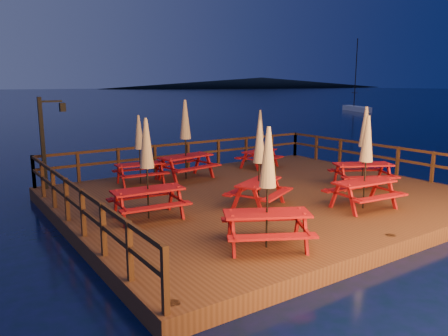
# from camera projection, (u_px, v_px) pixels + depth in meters

# --- Properties ---
(ground) EXTENTS (500.00, 500.00, 0.00)m
(ground) POSITION_uv_depth(u_px,v_px,m) (264.00, 206.00, 13.85)
(ground) COLOR black
(ground) RESTS_ON ground
(deck) EXTENTS (12.00, 10.00, 0.40)m
(deck) POSITION_uv_depth(u_px,v_px,m) (264.00, 200.00, 13.81)
(deck) COLOR #4A2A17
(deck) RESTS_ON ground
(deck_piles) EXTENTS (11.44, 9.44, 1.40)m
(deck_piles) POSITION_uv_depth(u_px,v_px,m) (263.00, 215.00, 13.91)
(deck_piles) COLOR #352211
(deck_piles) RESTS_ON ground
(railing) EXTENTS (11.80, 9.75, 1.10)m
(railing) POSITION_uv_depth(u_px,v_px,m) (232.00, 161.00, 15.07)
(railing) COLOR #352211
(railing) RESTS_ON deck
(lamp_post) EXTENTS (0.85, 0.18, 3.00)m
(lamp_post) POSITION_uv_depth(u_px,v_px,m) (47.00, 134.00, 14.17)
(lamp_post) COLOR black
(lamp_post) RESTS_ON deck
(headland_right) EXTENTS (230.40, 86.40, 7.00)m
(headland_right) POSITION_uv_depth(u_px,v_px,m) (262.00, 83.00, 301.73)
(headland_right) COLOR black
(headland_right) RESTS_ON ground
(sailboat) EXTENTS (3.79, 6.42, 9.74)m
(sailboat) POSITION_uv_depth(u_px,v_px,m) (356.00, 109.00, 59.09)
(sailboat) COLOR white
(sailboat) RESTS_ON ground
(picnic_table_0) EXTENTS (1.97, 1.77, 2.36)m
(picnic_table_0) POSITION_uv_depth(u_px,v_px,m) (260.00, 138.00, 17.79)
(picnic_table_0) COLOR maroon
(picnic_table_0) RESTS_ON deck
(picnic_table_1) EXTENTS (2.23, 1.94, 2.85)m
(picnic_table_1) POSITION_uv_depth(u_px,v_px,m) (185.00, 138.00, 15.60)
(picnic_table_1) COLOR maroon
(picnic_table_1) RESTS_ON deck
(picnic_table_2) EXTENTS (2.37, 2.23, 2.68)m
(picnic_table_2) POSITION_uv_depth(u_px,v_px,m) (364.00, 146.00, 14.34)
(picnic_table_2) COLOR maroon
(picnic_table_2) RESTS_ON deck
(picnic_table_3) EXTENTS (2.16, 2.02, 2.45)m
(picnic_table_3) POSITION_uv_depth(u_px,v_px,m) (259.00, 162.00, 12.12)
(picnic_table_3) COLOR maroon
(picnic_table_3) RESTS_ON deck
(picnic_table_4) EXTENTS (1.79, 1.53, 2.37)m
(picnic_table_4) POSITION_uv_depth(u_px,v_px,m) (140.00, 149.00, 14.89)
(picnic_table_4) COLOR maroon
(picnic_table_4) RESTS_ON deck
(picnic_table_5) EXTENTS (1.93, 1.64, 2.59)m
(picnic_table_5) POSITION_uv_depth(u_px,v_px,m) (147.00, 167.00, 11.02)
(picnic_table_5) COLOR maroon
(picnic_table_5) RESTS_ON deck
(picnic_table_6) EXTENTS (2.29, 2.16, 2.58)m
(picnic_table_6) POSITION_uv_depth(u_px,v_px,m) (268.00, 186.00, 9.04)
(picnic_table_6) COLOR maroon
(picnic_table_6) RESTS_ON deck
(picnic_table_7) EXTENTS (1.94, 1.66, 2.58)m
(picnic_table_7) POSITION_uv_depth(u_px,v_px,m) (366.00, 161.00, 11.93)
(picnic_table_7) COLOR maroon
(picnic_table_7) RESTS_ON deck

